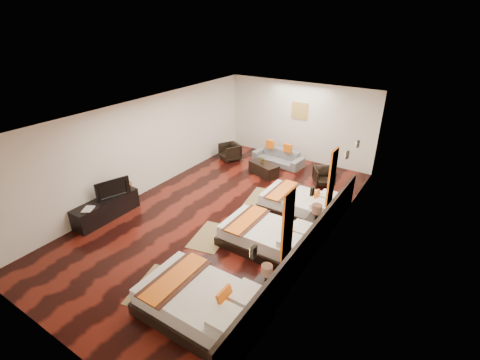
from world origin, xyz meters
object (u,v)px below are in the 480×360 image
Objects in this scene: nightstand_b at (315,225)px; book at (83,209)px; figurine at (126,183)px; armchair_right at (324,176)px; bed_near at (202,303)px; nightstand_a at (266,287)px; table_plant at (263,159)px; sofa at (278,157)px; coffee_table at (264,169)px; tv_console at (106,208)px; armchair_left at (230,152)px; bed_far at (300,204)px; tv at (112,188)px; bed_mid at (268,237)px.

nightstand_b is 5.70m from book.
armchair_right is (4.14, 4.26, -0.43)m from figurine.
nightstand_b is (0.75, 3.42, 0.01)m from bed_near.
nightstand_a is 3.16× the size of table_plant.
bed_near is at bearing -68.20° from sofa.
coffee_table is at bearing -84.56° from sofa.
figurine is at bearing -118.31° from table_plant.
figurine is at bearing 90.00° from tv_console.
book is at bearing -66.84° from armchair_left.
bed_far is at bearing -37.85° from table_plant.
armchair_right is at bearing 27.06° from armchair_left.
tv is 6.30m from armchair_right.
bed_mid reaches higher than sofa.
table_plant is (2.11, 3.91, -0.18)m from figurine.
armchair_right is at bearing 9.57° from table_plant.
tv_console is 5.63× the size of book.
sofa is at bearing 90.00° from coffee_table.
figurine reaches higher than armchair_right.
bed_near is at bearing -31.33° from armchair_left.
nightstand_b reaches higher than armchair_left.
tv reaches higher than bed_far.
bed_far reaches higher than book.
nightstand_b is at bearing 29.74° from book.
nightstand_b is 3.75m from table_plant.
bed_near is 6.21m from armchair_right.
tv is at bearing -145.99° from bed_far.
bed_mid is at bearing 90.05° from bed_near.
sofa is at bearing 47.73° from armchair_left.
sofa is at bearing 86.02° from table_plant.
nightstand_a is 5.59m from coffee_table.
bed_far is 1.12× the size of tv_console.
nightstand_a is 0.91× the size of nightstand_b.
book is (-4.95, -0.38, 0.29)m from nightstand_a.
book is 1.36m from figurine.
nightstand_b is 2.72× the size of book.
figurine is (0.00, 1.36, 0.14)m from book.
tv_console reaches higher than sofa.
armchair_left is (0.49, 4.32, -0.40)m from figurine.
bed_mid is 3.12× the size of armchair_left.
bed_mid reaches higher than nightstand_a.
nightstand_a is at bearing -62.61° from bed_mid.
coffee_table is (-2.77, 4.85, -0.08)m from nightstand_a.
bed_near is 4.42m from tv.
bed_far is 4.80m from figurine.
bed_mid is at bearing 117.39° from nightstand_a.
armchair_left reaches higher than sofa.
armchair_left is at bearing 147.32° from nightstand_b.
figurine is 0.31× the size of coffee_table.
bed_far reaches higher than tv_console.
bed_far reaches higher than coffee_table.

